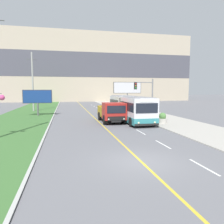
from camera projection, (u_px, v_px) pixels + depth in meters
name	position (u px, v px, depth m)	size (l,w,h in m)	color
ground_plane	(141.00, 162.00, 11.57)	(300.00, 300.00, 0.00)	slate
lane_marking_centre	(132.00, 147.00, 14.47)	(2.88, 140.00, 0.01)	gold
apartment_block_background	(76.00, 67.00, 73.63)	(80.00, 8.04, 22.83)	#BCAD93
city_bus	(130.00, 108.00, 27.15)	(2.74, 11.94, 3.03)	silver
dump_truck	(112.00, 113.00, 25.10)	(2.50, 6.18, 2.37)	black
utility_pole_far	(33.00, 82.00, 38.76)	(1.80, 0.28, 10.42)	#9E9E99
traffic_light_mast	(147.00, 95.00, 24.95)	(2.28, 0.32, 5.05)	slate
billboard_large	(127.00, 88.00, 47.01)	(6.13, 0.24, 5.50)	#59595B
billboard_small	(37.00, 97.00, 31.90)	(4.12, 0.24, 3.82)	#59595B
planter_round_near	(162.00, 118.00, 24.51)	(0.98, 0.98, 1.19)	#B7B2A8
planter_round_second	(149.00, 114.00, 28.68)	(0.97, 0.97, 1.19)	#B7B2A8
planter_round_third	(138.00, 111.00, 32.84)	(0.93, 0.93, 1.15)	#B7B2A8
planter_round_far	(129.00, 109.00, 36.99)	(1.04, 1.04, 1.19)	#B7B2A8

